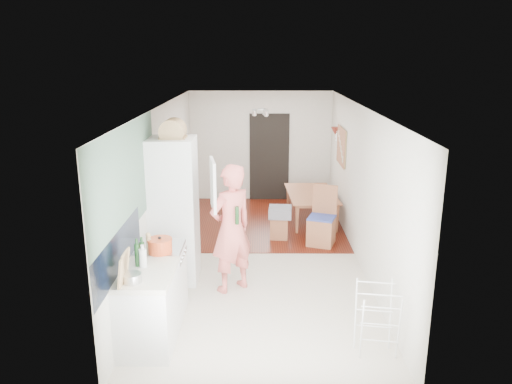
{
  "coord_description": "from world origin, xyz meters",
  "views": [
    {
      "loc": [
        -0.01,
        -7.72,
        3.29
      ],
      "look_at": [
        -0.08,
        0.2,
        1.09
      ],
      "focal_mm": 35.0,
      "sensor_mm": 36.0,
      "label": 1
    }
  ],
  "objects_px": {
    "person": "(231,217)",
    "stool": "(279,228)",
    "dining_chair": "(322,217)",
    "drying_rack": "(377,321)",
    "dining_table": "(312,209)"
  },
  "relations": [
    {
      "from": "dining_table",
      "to": "person",
      "type": "bearing_deg",
      "value": 151.31
    },
    {
      "from": "dining_table",
      "to": "dining_chair",
      "type": "distance_m",
      "value": 1.36
    },
    {
      "from": "person",
      "to": "stool",
      "type": "relative_size",
      "value": 5.23
    },
    {
      "from": "dining_chair",
      "to": "stool",
      "type": "relative_size",
      "value": 2.52
    },
    {
      "from": "person",
      "to": "drying_rack",
      "type": "height_order",
      "value": "person"
    },
    {
      "from": "dining_table",
      "to": "drying_rack",
      "type": "height_order",
      "value": "drying_rack"
    },
    {
      "from": "dining_chair",
      "to": "stool",
      "type": "bearing_deg",
      "value": 175.93
    },
    {
      "from": "person",
      "to": "drying_rack",
      "type": "distance_m",
      "value": 2.44
    },
    {
      "from": "dining_table",
      "to": "drying_rack",
      "type": "bearing_deg",
      "value": 179.78
    },
    {
      "from": "dining_chair",
      "to": "stool",
      "type": "distance_m",
      "value": 0.86
    },
    {
      "from": "person",
      "to": "stool",
      "type": "height_order",
      "value": "person"
    },
    {
      "from": "dining_chair",
      "to": "drying_rack",
      "type": "xyz_separation_m",
      "value": [
        0.22,
        -3.34,
        -0.11
      ]
    },
    {
      "from": "dining_chair",
      "to": "person",
      "type": "bearing_deg",
      "value": -111.4
    },
    {
      "from": "person",
      "to": "stool",
      "type": "distance_m",
      "value": 2.37
    },
    {
      "from": "person",
      "to": "dining_chair",
      "type": "relative_size",
      "value": 2.07
    }
  ]
}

